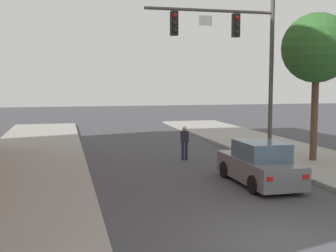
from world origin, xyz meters
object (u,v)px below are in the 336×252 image
object	(u,v)px
pedestrian_crossing_road	(185,141)
street_tree_second	(317,49)
traffic_signal_mast	(238,48)
car_lead_grey	(259,165)

from	to	relation	value
pedestrian_crossing_road	street_tree_second	xyz separation A→B (m)	(5.58, -2.22, 4.35)
traffic_signal_mast	street_tree_second	bearing A→B (deg)	-17.41
car_lead_grey	pedestrian_crossing_road	world-z (taller)	pedestrian_crossing_road
traffic_signal_mast	car_lead_grey	distance (m)	6.36
car_lead_grey	street_tree_second	bearing A→B (deg)	37.12
street_tree_second	car_lead_grey	bearing A→B (deg)	-142.88
traffic_signal_mast	pedestrian_crossing_road	size ratio (longest dim) A/B	4.57
car_lead_grey	pedestrian_crossing_road	xyz separation A→B (m)	(-1.31, 5.46, 0.19)
car_lead_grey	street_tree_second	size ratio (longest dim) A/B	0.63
traffic_signal_mast	street_tree_second	distance (m)	3.56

